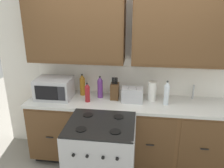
% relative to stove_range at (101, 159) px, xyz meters
% --- Properties ---
extents(wall_unit, '(3.85, 0.40, 2.43)m').
position_rel_stove_range_xyz_m(wall_unit, '(0.24, 0.83, 1.18)').
color(wall_unit, white).
rests_on(wall_unit, ground_plane).
extents(counter_run, '(2.68, 0.64, 0.93)m').
position_rel_stove_range_xyz_m(counter_run, '(0.24, 0.63, 0.01)').
color(counter_run, black).
rests_on(counter_run, ground_plane).
extents(stove_range, '(0.76, 0.68, 0.95)m').
position_rel_stove_range_xyz_m(stove_range, '(0.00, 0.00, 0.00)').
color(stove_range, '#B7B7BC').
rests_on(stove_range, ground_plane).
extents(microwave, '(0.48, 0.37, 0.28)m').
position_rel_stove_range_xyz_m(microwave, '(-0.76, 0.63, 0.60)').
color(microwave, '#B7B7BC').
rests_on(microwave, counter_run).
extents(toaster, '(0.28, 0.18, 0.19)m').
position_rel_stove_range_xyz_m(toaster, '(0.31, 0.64, 0.56)').
color(toaster, '#B7B7BC').
rests_on(toaster, counter_run).
extents(knife_block, '(0.11, 0.14, 0.31)m').
position_rel_stove_range_xyz_m(knife_block, '(0.07, 0.70, 0.58)').
color(knife_block, '#52361E').
rests_on(knife_block, counter_run).
extents(sink_faucet, '(0.02, 0.02, 0.20)m').
position_rel_stove_range_xyz_m(sink_faucet, '(1.13, 0.84, 0.56)').
color(sink_faucet, '#B2B5BA').
rests_on(sink_faucet, counter_run).
extents(paper_towel_roll, '(0.12, 0.12, 0.26)m').
position_rel_stove_range_xyz_m(paper_towel_roll, '(0.57, 0.72, 0.59)').
color(paper_towel_roll, white).
rests_on(paper_towel_roll, counter_run).
extents(bottle_amber, '(0.08, 0.08, 0.31)m').
position_rel_stove_range_xyz_m(bottle_amber, '(-0.40, 0.78, 0.61)').
color(bottle_amber, '#9E6619').
rests_on(bottle_amber, counter_run).
extents(bottle_violet, '(0.08, 0.08, 0.31)m').
position_rel_stove_range_xyz_m(bottle_violet, '(-0.14, 0.72, 0.61)').
color(bottle_violet, '#663384').
rests_on(bottle_violet, counter_run).
extents(bottle_clear, '(0.07, 0.07, 0.32)m').
position_rel_stove_range_xyz_m(bottle_clear, '(0.75, 0.60, 0.62)').
color(bottle_clear, silver).
rests_on(bottle_clear, counter_run).
extents(bottle_red, '(0.07, 0.07, 0.26)m').
position_rel_stove_range_xyz_m(bottle_red, '(-0.28, 0.56, 0.59)').
color(bottle_red, maroon).
rests_on(bottle_red, counter_run).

